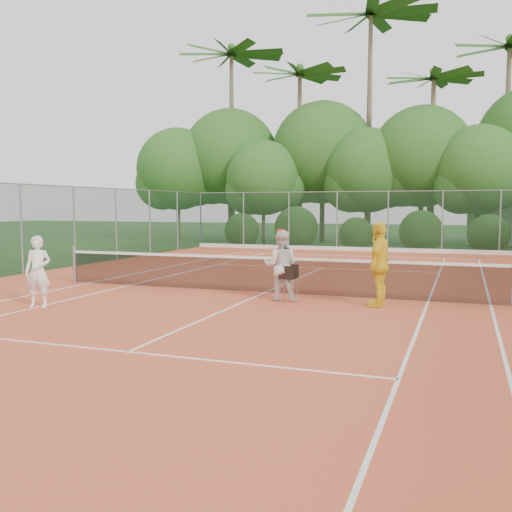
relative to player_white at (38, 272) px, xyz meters
The scene contains 13 objects.
ground 5.54m from the player_white, 41.79° to the left, with size 120.00×120.00×0.00m, color #1C4117.
clay_court 5.54m from the player_white, 41.79° to the left, with size 18.00×36.00×0.02m, color #D25630.
tennis_net 5.49m from the player_white, 41.79° to the left, with size 11.97×0.10×1.10m.
player_white is the anchor object (origin of this frame).
player_center_grp 5.56m from the player_white, 29.23° to the left, with size 0.92×0.77×1.72m.
player_yellow 7.67m from the player_white, 20.51° to the left, with size 1.12×0.47×1.92m, color yellow.
ball_hopper 5.72m from the player_white, 27.70° to the left, with size 0.38×0.38×0.87m.
stray_ball_a 13.90m from the player_white, 82.23° to the left, with size 0.07×0.07×0.07m, color gold.
stray_ball_b 15.59m from the player_white, 62.46° to the left, with size 0.07×0.07×0.07m, color #D8E735.
stray_ball_c 12.68m from the player_white, 70.36° to the left, with size 0.07×0.07×0.07m, color #CAE936.
court_markings 5.54m from the player_white, 41.79° to the left, with size 11.03×23.83×0.01m.
fence_back 19.11m from the player_white, 77.64° to the left, with size 18.07×0.07×3.00m.
tropical_treeline 24.88m from the player_white, 76.98° to the left, with size 32.10×8.49×15.03m.
Camera 1 is at (4.86, -13.88, 2.28)m, focal length 40.00 mm.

